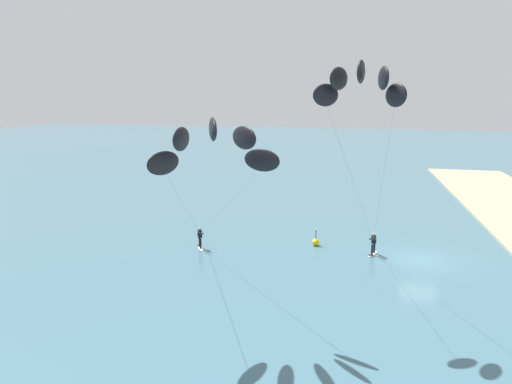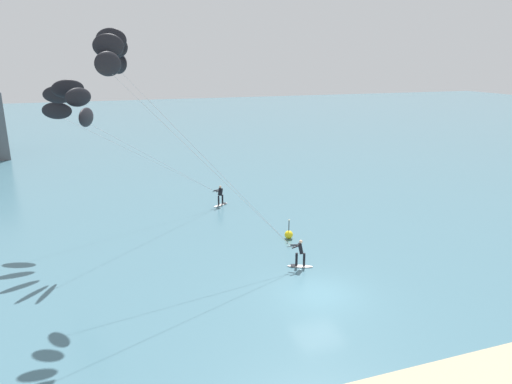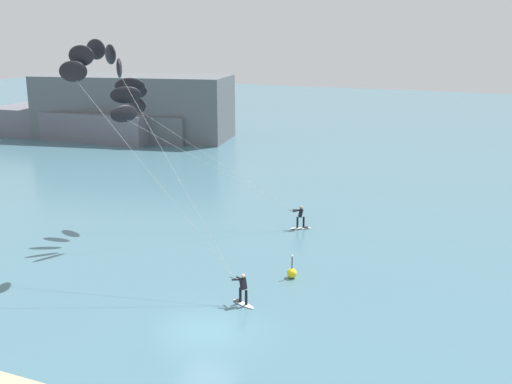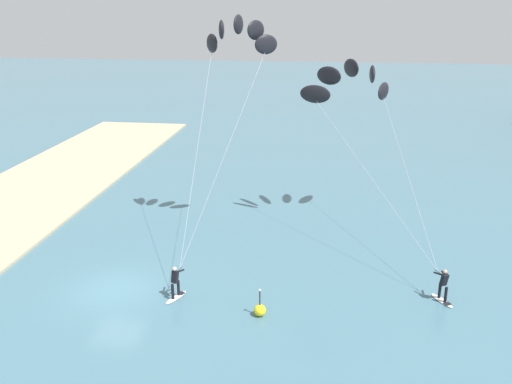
{
  "view_description": "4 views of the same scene",
  "coord_description": "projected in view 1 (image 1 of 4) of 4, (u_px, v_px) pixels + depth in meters",
  "views": [
    {
      "loc": [
        -30.98,
        5.19,
        11.53
      ],
      "look_at": [
        1.44,
        12.24,
        4.04
      ],
      "focal_mm": 30.7,
      "sensor_mm": 36.0,
      "label": 1
    },
    {
      "loc": [
        -9.98,
        -19.16,
        11.71
      ],
      "look_at": [
        -1.04,
        7.06,
        3.63
      ],
      "focal_mm": 32.33,
      "sensor_mm": 36.0,
      "label": 2
    },
    {
      "loc": [
        12.5,
        -23.08,
        13.64
      ],
      "look_at": [
        -1.83,
        9.97,
        4.07
      ],
      "focal_mm": 43.4,
      "sensor_mm": 36.0,
      "label": 3
    },
    {
      "loc": [
        24.09,
        10.41,
        13.62
      ],
      "look_at": [
        -2.89,
        6.74,
        4.54
      ],
      "focal_mm": 39.61,
      "sensor_mm": 36.0,
      "label": 4
    }
  ],
  "objects": [
    {
      "name": "ground_plane",
      "position": [
        420.0,
        260.0,
        30.99
      ],
      "size": [
        240.0,
        240.0,
        0.0
      ],
      "primitive_type": "plane",
      "color": "#426B7A"
    },
    {
      "name": "kitesurfer_nearshore",
      "position": [
        361.0,
        96.0,
        21.28
      ],
      "size": [
        11.17,
        4.48,
        13.08
      ],
      "color": "white",
      "rests_on": "ground"
    },
    {
      "name": "kitesurfer_mid_water",
      "position": [
        212.0,
        151.0,
        20.79
      ],
      "size": [
        13.17,
        8.23,
        10.47
      ],
      "color": "white",
      "rests_on": "ground"
    },
    {
      "name": "marker_buoy",
      "position": [
        316.0,
        242.0,
        33.86
      ],
      "size": [
        0.56,
        0.56,
        1.38
      ],
      "color": "yellow",
      "rests_on": "ground"
    }
  ]
}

